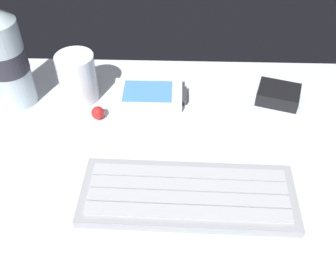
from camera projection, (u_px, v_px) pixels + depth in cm
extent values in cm
cube|color=silver|center=(168.00, 153.00, 62.36)|extent=(64.00, 48.00, 2.00)
cube|color=#93969B|center=(188.00, 195.00, 54.33)|extent=(29.21, 11.58, 1.40)
cube|color=#ADAFB5|center=(189.00, 173.00, 56.12)|extent=(26.71, 2.53, 0.30)
cube|color=#ADAFB5|center=(188.00, 185.00, 54.54)|extent=(26.71, 2.53, 0.30)
cube|color=#ADAFB5|center=(188.00, 198.00, 52.95)|extent=(26.71, 2.53, 0.30)
cube|color=#ADAFB5|center=(188.00, 212.00, 51.37)|extent=(26.71, 2.53, 0.30)
cube|color=silver|center=(148.00, 95.00, 70.12)|extent=(12.00, 7.60, 1.40)
cube|color=#4C8CEA|center=(148.00, 91.00, 69.60)|extent=(8.40, 5.93, 0.10)
cube|color=#333338|center=(184.00, 95.00, 69.98)|extent=(0.80, 3.80, 1.12)
cylinder|color=silver|center=(78.00, 78.00, 67.74)|extent=(6.40, 6.40, 8.50)
cylinder|color=orange|center=(78.00, 82.00, 68.43)|extent=(5.50, 5.50, 6.12)
cylinder|color=silver|center=(7.00, 64.00, 64.94)|extent=(6.60, 6.60, 15.00)
cylinder|color=#2D2D38|center=(6.00, 60.00, 64.42)|extent=(6.73, 6.73, 3.80)
cube|color=black|center=(278.00, 95.00, 69.32)|extent=(8.32, 7.38, 2.40)
sphere|color=red|center=(98.00, 113.00, 66.02)|extent=(2.20, 2.20, 2.20)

